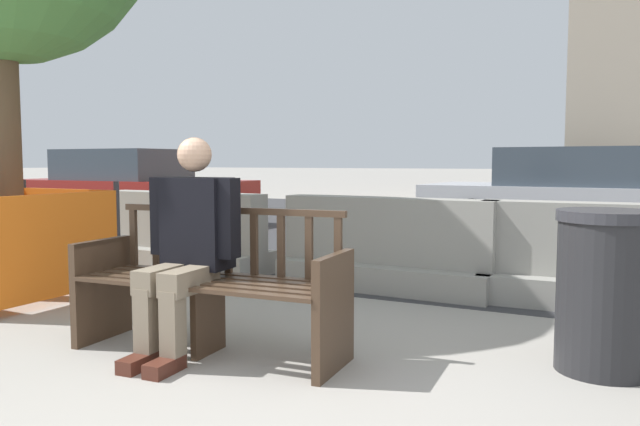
{
  "coord_description": "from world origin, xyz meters",
  "views": [
    {
      "loc": [
        1.62,
        -2.16,
        1.17
      ],
      "look_at": [
        -0.66,
        2.34,
        0.75
      ],
      "focal_mm": 35.0,
      "sensor_mm": 36.0,
      "label": 1
    }
  ],
  "objects_px": {
    "seated_person": "(188,241)",
    "trash_bin": "(605,291)",
    "jersey_barrier_right": "(610,266)",
    "car_sedan_far": "(582,196)",
    "car_sedan_mid": "(128,187)",
    "construction_fence": "(11,240)",
    "jersey_barrier_centre": "(387,252)",
    "jersey_barrier_left": "(183,239)",
    "street_bench": "(210,289)"
  },
  "relations": [
    {
      "from": "construction_fence",
      "to": "car_sedan_mid",
      "type": "height_order",
      "value": "car_sedan_mid"
    },
    {
      "from": "seated_person",
      "to": "trash_bin",
      "type": "relative_size",
      "value": 1.46
    },
    {
      "from": "construction_fence",
      "to": "car_sedan_mid",
      "type": "xyz_separation_m",
      "value": [
        -3.92,
        5.46,
        0.2
      ]
    },
    {
      "from": "jersey_barrier_centre",
      "to": "jersey_barrier_right",
      "type": "relative_size",
      "value": 1.0
    },
    {
      "from": "jersey_barrier_centre",
      "to": "jersey_barrier_right",
      "type": "bearing_deg",
      "value": 2.64
    },
    {
      "from": "jersey_barrier_left",
      "to": "car_sedan_mid",
      "type": "relative_size",
      "value": 0.43
    },
    {
      "from": "street_bench",
      "to": "construction_fence",
      "type": "xyz_separation_m",
      "value": [
        -2.46,
        0.49,
        0.1
      ]
    },
    {
      "from": "car_sedan_far",
      "to": "trash_bin",
      "type": "height_order",
      "value": "car_sedan_far"
    },
    {
      "from": "jersey_barrier_centre",
      "to": "car_sedan_mid",
      "type": "xyz_separation_m",
      "value": [
        -6.65,
        3.65,
        0.35
      ]
    },
    {
      "from": "construction_fence",
      "to": "car_sedan_far",
      "type": "height_order",
      "value": "car_sedan_far"
    },
    {
      "from": "trash_bin",
      "to": "car_sedan_far",
      "type": "bearing_deg",
      "value": 95.28
    },
    {
      "from": "car_sedan_mid",
      "to": "trash_bin",
      "type": "bearing_deg",
      "value": -31.54
    },
    {
      "from": "seated_person",
      "to": "jersey_barrier_centre",
      "type": "distance_m",
      "value": 2.43
    },
    {
      "from": "jersey_barrier_right",
      "to": "car_sedan_far",
      "type": "bearing_deg",
      "value": 96.95
    },
    {
      "from": "car_sedan_mid",
      "to": "car_sedan_far",
      "type": "relative_size",
      "value": 1.03
    },
    {
      "from": "jersey_barrier_right",
      "to": "car_sedan_mid",
      "type": "bearing_deg",
      "value": 157.3
    },
    {
      "from": "street_bench",
      "to": "construction_fence",
      "type": "distance_m",
      "value": 2.51
    },
    {
      "from": "seated_person",
      "to": "car_sedan_mid",
      "type": "xyz_separation_m",
      "value": [
        -6.27,
        6.02,
        0.0
      ]
    },
    {
      "from": "street_bench",
      "to": "jersey_barrier_right",
      "type": "bearing_deg",
      "value": 48.4
    },
    {
      "from": "seated_person",
      "to": "jersey_barrier_centre",
      "type": "relative_size",
      "value": 0.65
    },
    {
      "from": "construction_fence",
      "to": "car_sedan_mid",
      "type": "bearing_deg",
      "value": 125.68
    },
    {
      "from": "car_sedan_far",
      "to": "seated_person",
      "type": "bearing_deg",
      "value": -104.13
    },
    {
      "from": "jersey_barrier_centre",
      "to": "trash_bin",
      "type": "xyz_separation_m",
      "value": [
        1.89,
        -1.59,
        0.11
      ]
    },
    {
      "from": "jersey_barrier_centre",
      "to": "jersey_barrier_left",
      "type": "height_order",
      "value": "same"
    },
    {
      "from": "jersey_barrier_right",
      "to": "construction_fence",
      "type": "distance_m",
      "value": 4.97
    },
    {
      "from": "seated_person",
      "to": "car_sedan_mid",
      "type": "height_order",
      "value": "car_sedan_mid"
    },
    {
      "from": "street_bench",
      "to": "construction_fence",
      "type": "relative_size",
      "value": 1.35
    },
    {
      "from": "jersey_barrier_centre",
      "to": "jersey_barrier_left",
      "type": "relative_size",
      "value": 1.0
    },
    {
      "from": "car_sedan_mid",
      "to": "trash_bin",
      "type": "xyz_separation_m",
      "value": [
        8.54,
        -5.24,
        -0.24
      ]
    },
    {
      "from": "street_bench",
      "to": "seated_person",
      "type": "height_order",
      "value": "seated_person"
    },
    {
      "from": "seated_person",
      "to": "trash_bin",
      "type": "xyz_separation_m",
      "value": [
        2.26,
        0.78,
        -0.24
      ]
    },
    {
      "from": "construction_fence",
      "to": "jersey_barrier_centre",
      "type": "bearing_deg",
      "value": 33.64
    },
    {
      "from": "seated_person",
      "to": "construction_fence",
      "type": "height_order",
      "value": "seated_person"
    },
    {
      "from": "jersey_barrier_left",
      "to": "car_sedan_far",
      "type": "bearing_deg",
      "value": 50.92
    },
    {
      "from": "jersey_barrier_left",
      "to": "car_sedan_mid",
      "type": "distance_m",
      "value": 5.72
    },
    {
      "from": "street_bench",
      "to": "jersey_barrier_centre",
      "type": "bearing_deg",
      "value": 83.4
    },
    {
      "from": "construction_fence",
      "to": "car_sedan_far",
      "type": "relative_size",
      "value": 0.28
    },
    {
      "from": "jersey_barrier_right",
      "to": "car_sedan_far",
      "type": "xyz_separation_m",
      "value": [
        -0.53,
        4.33,
        0.33
      ]
    },
    {
      "from": "seated_person",
      "to": "street_bench",
      "type": "bearing_deg",
      "value": 30.18
    },
    {
      "from": "car_sedan_far",
      "to": "jersey_barrier_centre",
      "type": "bearing_deg",
      "value": -106.78
    },
    {
      "from": "construction_fence",
      "to": "trash_bin",
      "type": "distance_m",
      "value": 4.62
    },
    {
      "from": "jersey_barrier_right",
      "to": "car_sedan_mid",
      "type": "xyz_separation_m",
      "value": [
        -8.51,
        3.56,
        0.35
      ]
    },
    {
      "from": "jersey_barrier_right",
      "to": "construction_fence",
      "type": "height_order",
      "value": "construction_fence"
    },
    {
      "from": "jersey_barrier_left",
      "to": "construction_fence",
      "type": "distance_m",
      "value": 1.81
    },
    {
      "from": "car_sedan_mid",
      "to": "jersey_barrier_centre",
      "type": "bearing_deg",
      "value": -28.73
    },
    {
      "from": "street_bench",
      "to": "seated_person",
      "type": "relative_size",
      "value": 1.31
    },
    {
      "from": "construction_fence",
      "to": "trash_bin",
      "type": "bearing_deg",
      "value": 2.74
    },
    {
      "from": "car_sedan_far",
      "to": "jersey_barrier_right",
      "type": "bearing_deg",
      "value": -83.05
    },
    {
      "from": "jersey_barrier_centre",
      "to": "construction_fence",
      "type": "bearing_deg",
      "value": -146.36
    },
    {
      "from": "street_bench",
      "to": "car_sedan_mid",
      "type": "relative_size",
      "value": 0.36
    }
  ]
}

